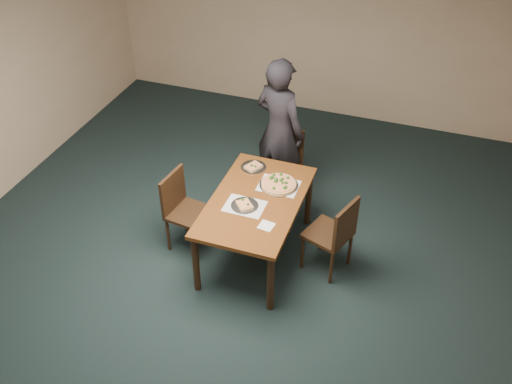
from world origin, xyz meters
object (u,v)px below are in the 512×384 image
(chair_right, at_px, (335,232))
(pizza_pan, at_px, (279,184))
(slice_plate_near, at_px, (245,205))
(slice_plate_far, at_px, (253,167))
(diner, at_px, (279,130))
(dining_table, at_px, (256,207))
(chair_left, at_px, (183,207))
(chair_far, at_px, (283,160))

(chair_right, bearing_deg, pizza_pan, -91.46)
(pizza_pan, bearing_deg, slice_plate_near, -116.44)
(chair_right, distance_m, pizza_pan, 0.78)
(pizza_pan, distance_m, slice_plate_far, 0.43)
(diner, height_order, slice_plate_near, diner)
(chair_right, xyz_separation_m, slice_plate_far, (-1.05, 0.48, 0.25))
(dining_table, relative_size, pizza_pan, 3.66)
(dining_table, relative_size, chair_left, 1.65)
(chair_right, height_order, pizza_pan, chair_right)
(chair_left, height_order, pizza_pan, chair_left)
(chair_far, bearing_deg, pizza_pan, -72.83)
(chair_right, xyz_separation_m, diner, (-0.95, 1.10, 0.38))
(chair_left, bearing_deg, pizza_pan, -59.55)
(chair_left, xyz_separation_m, diner, (0.69, 1.24, 0.38))
(chair_right, height_order, slice_plate_far, chair_right)
(dining_table, height_order, chair_left, chair_left)
(dining_table, distance_m, pizza_pan, 0.36)
(dining_table, distance_m, slice_plate_far, 0.58)
(chair_left, bearing_deg, slice_plate_far, -35.58)
(chair_left, relative_size, chair_right, 1.00)
(pizza_pan, relative_size, slice_plate_near, 1.46)
(chair_left, bearing_deg, diner, -21.45)
(diner, bearing_deg, chair_left, 82.09)
(chair_right, height_order, diner, diner)
(chair_left, relative_size, slice_plate_far, 3.25)
(dining_table, xyz_separation_m, chair_left, (-0.80, -0.09, -0.14))
(chair_far, height_order, chair_right, same)
(chair_left, distance_m, slice_plate_far, 0.89)
(chair_left, distance_m, chair_right, 1.64)
(pizza_pan, bearing_deg, slice_plate_far, 148.42)
(dining_table, height_order, chair_far, chair_far)
(chair_left, height_order, slice_plate_near, chair_left)
(chair_far, distance_m, slice_plate_far, 0.64)
(dining_table, xyz_separation_m, diner, (-0.11, 1.14, 0.24))
(chair_right, height_order, slice_plate_near, chair_right)
(slice_plate_near, bearing_deg, dining_table, 61.47)
(slice_plate_far, bearing_deg, chair_far, 73.08)
(chair_right, bearing_deg, chair_far, -120.88)
(chair_left, relative_size, diner, 0.51)
(chair_right, distance_m, slice_plate_far, 1.18)
(chair_left, height_order, diner, diner)
(chair_far, relative_size, chair_right, 1.00)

